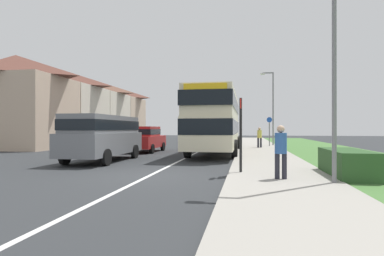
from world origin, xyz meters
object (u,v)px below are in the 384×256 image
at_px(double_decker_bus, 216,119).
at_px(parked_van_grey, 103,134).
at_px(pedestrian_at_stop, 281,149).
at_px(street_lamp_mid, 272,103).
at_px(parked_car_red, 145,138).
at_px(bus_stop_sign, 241,130).
at_px(pedestrian_walking_away, 260,136).
at_px(street_lamp_near, 330,36).
at_px(cycle_route_sign, 269,130).

bearing_deg(double_decker_bus, parked_van_grey, -132.59).
relative_size(double_decker_bus, pedestrian_at_stop, 6.41).
bearing_deg(street_lamp_mid, parked_car_red, -137.81).
xyz_separation_m(parked_car_red, bus_stop_sign, (6.49, -9.41, 0.61)).
bearing_deg(pedestrian_walking_away, bus_stop_sign, -94.97).
bearing_deg(double_decker_bus, pedestrian_walking_away, 59.84).
bearing_deg(street_lamp_mid, street_lamp_near, -89.95).
xyz_separation_m(parked_car_red, pedestrian_at_stop, (7.66, -10.64, 0.04)).
bearing_deg(parked_van_grey, bus_stop_sign, -27.54).
distance_m(bus_stop_sign, cycle_route_sign, 16.03).
distance_m(street_lamp_near, street_lamp_mid, 19.06).
height_order(pedestrian_at_stop, bus_stop_sign, bus_stop_sign).
relative_size(pedestrian_walking_away, street_lamp_mid, 0.26).
bearing_deg(street_lamp_mid, parked_van_grey, -122.64).
relative_size(parked_van_grey, pedestrian_walking_away, 3.27).
distance_m(double_decker_bus, cycle_route_sign, 8.06).
height_order(pedestrian_at_stop, cycle_route_sign, cycle_route_sign).
distance_m(double_decker_bus, pedestrian_walking_away, 5.81).
distance_m(pedestrian_at_stop, pedestrian_walking_away, 14.94).
distance_m(bus_stop_sign, street_lamp_near, 3.85).
bearing_deg(parked_van_grey, street_lamp_near, -29.17).
height_order(parked_car_red, pedestrian_at_stop, parked_car_red).
xyz_separation_m(bus_stop_sign, cycle_route_sign, (2.08, 15.89, -0.11)).
bearing_deg(parked_van_grey, pedestrian_walking_away, 52.87).
xyz_separation_m(pedestrian_walking_away, street_lamp_near, (1.22, -15.30, 3.10)).
xyz_separation_m(pedestrian_walking_away, bus_stop_sign, (-1.19, -13.71, 0.56)).
xyz_separation_m(parked_van_grey, pedestrian_at_stop, (7.75, -4.66, -0.33)).
xyz_separation_m(pedestrian_walking_away, street_lamp_mid, (1.21, 3.76, 2.82)).
height_order(parked_car_red, cycle_route_sign, cycle_route_sign).
relative_size(parked_van_grey, parked_car_red, 1.31).
relative_size(parked_car_red, pedestrian_walking_away, 2.49).
height_order(cycle_route_sign, street_lamp_mid, street_lamp_mid).
relative_size(bus_stop_sign, street_lamp_mid, 0.40).
xyz_separation_m(pedestrian_walking_away, cycle_route_sign, (0.89, 2.18, 0.45)).
relative_size(double_decker_bus, pedestrian_walking_away, 6.41).
bearing_deg(pedestrian_at_stop, street_lamp_mid, 86.22).
height_order(double_decker_bus, cycle_route_sign, double_decker_bus).
bearing_deg(pedestrian_walking_away, double_decker_bus, -120.16).
xyz_separation_m(street_lamp_near, street_lamp_mid, (-0.02, 19.06, -0.28)).
bearing_deg(parked_car_red, street_lamp_mid, 42.19).
bearing_deg(parked_car_red, street_lamp_near, -51.02).
bearing_deg(parked_van_grey, pedestrian_at_stop, -31.00).
bearing_deg(parked_car_red, pedestrian_walking_away, 29.23).
relative_size(parked_car_red, bus_stop_sign, 1.60).
bearing_deg(cycle_route_sign, parked_car_red, -142.93).
bearing_deg(pedestrian_walking_away, parked_van_grey, -127.13).
bearing_deg(pedestrian_at_stop, street_lamp_near, -16.35).
relative_size(parked_van_grey, pedestrian_at_stop, 3.27).
height_order(pedestrian_at_stop, street_lamp_mid, street_lamp_mid).
xyz_separation_m(double_decker_bus, parked_car_red, (-4.82, 0.62, -1.21)).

